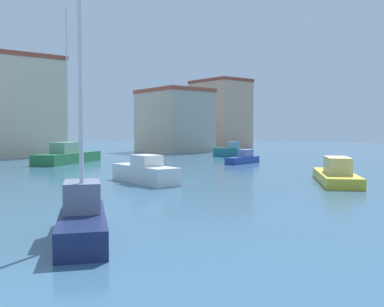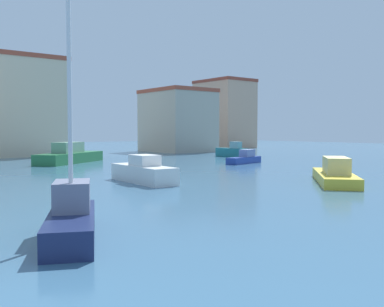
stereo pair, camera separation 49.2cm
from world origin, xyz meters
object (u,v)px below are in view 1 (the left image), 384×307
object	(u,v)px
sailboat_green_far_right	(68,155)
motorboat_yellow_near_pier	(336,174)
motorboat_teal_outer_mooring	(230,151)
sailboat_navy_mid_harbor	(82,217)
motorboat_white_inner_mooring	(145,172)
motorboat_blue_center_channel	(243,159)

from	to	relation	value
sailboat_green_far_right	motorboat_yellow_near_pier	bearing A→B (deg)	-76.01
sailboat_green_far_right	motorboat_teal_outer_mooring	world-z (taller)	sailboat_green_far_right
sailboat_navy_mid_harbor	sailboat_green_far_right	distance (m)	28.71
motorboat_teal_outer_mooring	motorboat_white_inner_mooring	xyz separation A→B (m)	(-20.12, -14.13, -0.02)
sailboat_green_far_right	motorboat_white_inner_mooring	bearing A→B (deg)	-98.46
motorboat_yellow_near_pier	motorboat_blue_center_channel	distance (m)	14.89
sailboat_green_far_right	motorboat_white_inner_mooring	world-z (taller)	sailboat_green_far_right
sailboat_green_far_right	motorboat_teal_outer_mooring	size ratio (longest dim) A/B	3.36
motorboat_blue_center_channel	sailboat_navy_mid_harbor	bearing A→B (deg)	-144.34
motorboat_white_inner_mooring	motorboat_blue_center_channel	world-z (taller)	motorboat_white_inner_mooring
sailboat_navy_mid_harbor	motorboat_teal_outer_mooring	bearing A→B (deg)	40.10
sailboat_green_far_right	motorboat_blue_center_channel	distance (m)	15.82
motorboat_white_inner_mooring	motorboat_teal_outer_mooring	bearing A→B (deg)	35.07
sailboat_navy_mid_harbor	motorboat_white_inner_mooring	distance (m)	12.86
motorboat_yellow_near_pier	motorboat_white_inner_mooring	size ratio (longest dim) A/B	1.22
motorboat_teal_outer_mooring	motorboat_blue_center_channel	xyz separation A→B (m)	(-5.47, -7.47, -0.18)
motorboat_white_inner_mooring	motorboat_blue_center_channel	distance (m)	16.10
motorboat_yellow_near_pier	motorboat_white_inner_mooring	xyz separation A→B (m)	(-8.38, 6.85, 0.10)
sailboat_green_far_right	motorboat_blue_center_channel	size ratio (longest dim) A/B	3.19
motorboat_white_inner_mooring	sailboat_green_far_right	bearing A→B (deg)	81.54
motorboat_white_inner_mooring	motorboat_yellow_near_pier	bearing A→B (deg)	-39.24
motorboat_yellow_near_pier	motorboat_teal_outer_mooring	size ratio (longest dim) A/B	1.57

